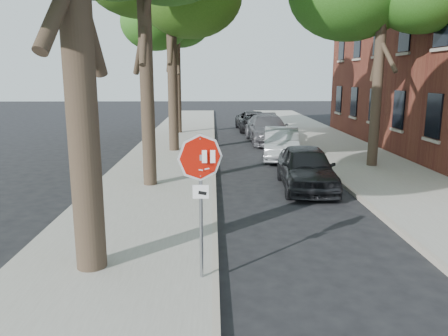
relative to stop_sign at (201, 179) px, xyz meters
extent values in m
plane|color=black|center=(0.70, 0.03, -1.95)|extent=(120.00, 120.00, 0.00)
cube|color=gray|center=(-1.80, 12.03, -1.89)|extent=(4.00, 55.00, 0.12)
cube|color=gray|center=(6.70, 12.03, -1.89)|extent=(4.00, 55.00, 0.12)
cube|color=#9E9384|center=(0.25, 12.03, -1.88)|extent=(0.12, 55.00, 0.13)
cube|color=#9E9384|center=(4.65, 12.03, -1.88)|extent=(0.12, 55.00, 0.13)
cylinder|color=gray|center=(0.00, 0.03, -0.53)|extent=(0.06, 0.06, 2.60)
cube|color=#99999E|center=(0.00, 0.00, 0.37)|extent=(0.05, 0.06, 0.10)
cylinder|color=#99999E|center=(0.00, -0.01, 0.37)|extent=(0.76, 0.32, 0.82)
cylinder|color=white|center=(0.00, -0.02, 0.37)|extent=(0.76, 0.32, 0.82)
cylinder|color=red|center=(0.00, -0.03, 0.37)|extent=(0.68, 0.29, 0.74)
cube|color=white|center=(-0.21, -0.04, 0.39)|extent=(0.08, 0.00, 0.22)
cube|color=white|center=(-0.07, -0.04, 0.39)|extent=(0.08, 0.00, 0.22)
cube|color=white|center=(0.07, -0.04, 0.39)|extent=(0.08, 0.00, 0.22)
cube|color=white|center=(0.21, -0.04, 0.39)|extent=(0.08, 0.00, 0.22)
cube|color=silver|center=(-0.11, -0.04, 0.18)|extent=(0.08, 0.00, 0.03)
cube|color=silver|center=(0.00, -0.04, 0.16)|extent=(0.08, 0.00, 0.03)
cube|color=silver|center=(0.11, -0.04, 0.18)|extent=(0.08, 0.00, 0.03)
cube|color=white|center=(0.00, -0.01, -0.23)|extent=(0.28, 0.02, 0.24)
cube|color=black|center=(0.03, -0.03, -0.25)|extent=(0.15, 0.00, 0.08)
cylinder|color=black|center=(-2.10, 0.53, 2.92)|extent=(0.56, 0.56, 9.50)
cylinder|color=black|center=(-1.90, 7.03, 2.92)|extent=(0.44, 0.44, 9.50)
cylinder|color=black|center=(-1.70, 14.03, 3.17)|extent=(0.48, 0.48, 10.00)
cylinder|color=black|center=(-2.00, 21.03, 2.67)|extent=(0.40, 0.40, 9.00)
ellipsoid|color=#245212|center=(-2.00, 21.03, 5.19)|extent=(4.16, 4.16, 3.33)
ellipsoid|color=#245212|center=(-1.06, 20.46, 6.14)|extent=(3.40, 3.40, 2.72)
ellipsoid|color=#245212|center=(-2.76, 21.78, 4.81)|extent=(3.78, 3.78, 3.02)
cylinder|color=black|center=(6.70, 10.03, 2.67)|extent=(0.40, 0.40, 9.00)
imported|color=black|center=(3.30, 6.77, -1.23)|extent=(1.91, 4.29, 1.43)
imported|color=#B0B2B8|center=(3.30, 12.12, -1.25)|extent=(2.04, 4.42, 1.40)
imported|color=#525156|center=(3.30, 17.20, -1.18)|extent=(2.40, 5.40, 1.54)
imported|color=black|center=(3.03, 22.55, -1.28)|extent=(2.39, 4.87, 1.33)
camera|label=1|loc=(0.22, -7.29, 1.71)|focal=35.00mm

